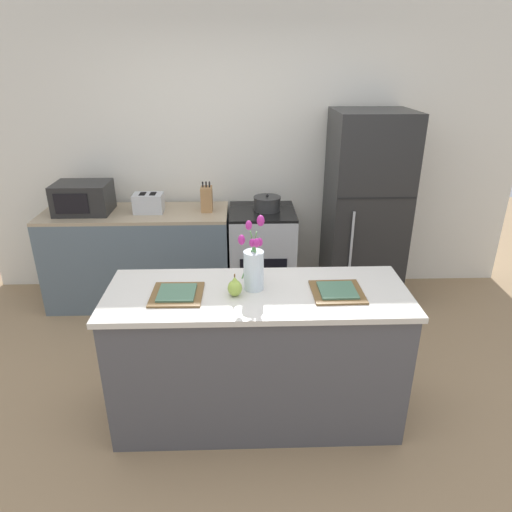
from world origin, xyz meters
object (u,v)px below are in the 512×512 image
Objects in this scene: knife_block at (207,199)px; plate_setting_right at (337,291)px; stove_range at (262,256)px; toaster at (149,203)px; pear_figurine at (235,287)px; microwave at (83,198)px; plate_setting_left at (177,294)px; refrigerator at (365,211)px; cooking_pot at (267,203)px; flower_vase at (254,265)px.

plate_setting_right is at bearing -62.01° from knife_block.
toaster is (-1.02, -0.02, 0.54)m from stove_range.
pear_figurine is 2.14m from microwave.
plate_setting_left is at bearing 180.00° from plate_setting_right.
stove_range is 0.51× the size of refrigerator.
knife_block reaches higher than pear_figurine.
cooking_pot is (0.05, 0.01, 0.52)m from stove_range.
microwave is (-1.60, -0.00, 0.59)m from stove_range.
pear_figurine is 0.46× the size of plate_setting_left.
stove_range is at bearing -179.96° from refrigerator.
plate_setting_right is 2.56m from microwave.
stove_range is at bearing 102.74° from plate_setting_right.
toaster is 0.58m from microwave.
pear_figurine reaches higher than plate_setting_right.
pear_figurine reaches higher than stove_range.
refrigerator is (0.95, 0.00, 0.44)m from stove_range.
pear_figurine is 0.60m from plate_setting_right.
knife_block is at bearing 87.69° from plate_setting_left.
microwave is 1.78× the size of knife_block.
flower_vase reaches higher than knife_block.
refrigerator reaches higher than toaster.
flower_vase is 0.48m from plate_setting_left.
knife_block is (-0.87, 1.64, 0.09)m from plate_setting_right.
microwave is at bearing 133.63° from flower_vase.
plate_setting_right is 1.11× the size of knife_block.
flower_vase is 1.75× the size of cooking_pot.
plate_setting_right is (0.60, 0.01, -0.04)m from pear_figurine.
microwave and knife_block have the same top height.
plate_setting_right is at bearing -39.60° from microwave.
pear_figurine is 0.29× the size of microwave.
microwave is at bearing 140.40° from plate_setting_right.
plate_setting_left is at bearing -170.42° from flower_vase.
flower_vase is 1.45× the size of plate_setting_right.
knife_block is at bearing 179.12° from stove_range.
stove_range is 3.22× the size of toaster.
microwave is at bearing 122.38° from plate_setting_left.
cooking_pot is 0.92× the size of knife_block.
pear_figurine is (-0.23, -1.64, 0.52)m from stove_range.
stove_range is 3.00× the size of plate_setting_right.
toaster is at bearing -178.72° from cooking_pot.
cooking_pot is at bearing 83.96° from flower_vase.
refrigerator is at bearing 0.03° from microwave.
pear_figurine is at bearing -64.08° from toaster.
pear_figurine is 1.67m from knife_block.
refrigerator is at bearing -0.39° from cooking_pot.
knife_block is at bearing 0.44° from microwave.
knife_block is at bearing 117.99° from plate_setting_right.
stove_range is 1.88× the size of microwave.
refrigerator is 12.89× the size of pear_figurine.
stove_range is 2.07× the size of flower_vase.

